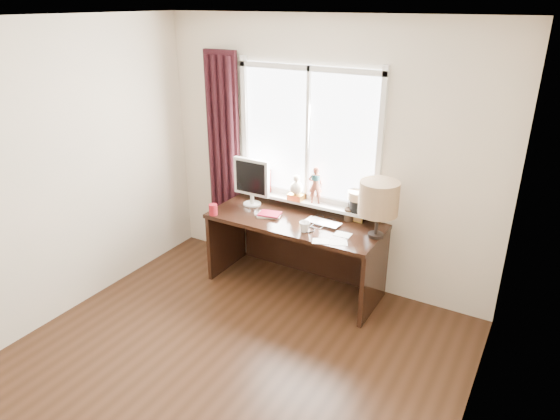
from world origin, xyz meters
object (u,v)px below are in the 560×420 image
Objects in this scene: laptop at (323,223)px; table_lamp at (379,199)px; monitor at (252,179)px; mug at (305,226)px; red_cup at (213,210)px; desk at (300,238)px.

table_lamp reaches higher than laptop.
monitor is 1.37m from table_lamp.
mug is (-0.08, -0.23, 0.04)m from laptop.
table_lamp is (1.55, 0.33, 0.31)m from red_cup.
red_cup is at bearing -167.89° from table_lamp.
desk is 0.77m from monitor.
desk is 3.27× the size of table_lamp.
desk is (-0.28, 0.06, -0.26)m from laptop.
laptop is at bearing 70.67° from mug.
monitor is at bearing 178.60° from desk.
desk is at bearing -1.40° from monitor.
desk is at bearing 27.74° from red_cup.
mug reaches higher than desk.
red_cup reaches higher than mug.
monitor is (-0.77, 0.30, 0.23)m from mug.
table_lamp is (0.80, -0.06, 0.61)m from desk.
monitor is at bearing 65.52° from red_cup.
laptop is 0.89m from monitor.
monitor reaches higher than laptop.
red_cup reaches higher than laptop.
laptop is 0.20× the size of desk.
desk is at bearing 124.81° from mug.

